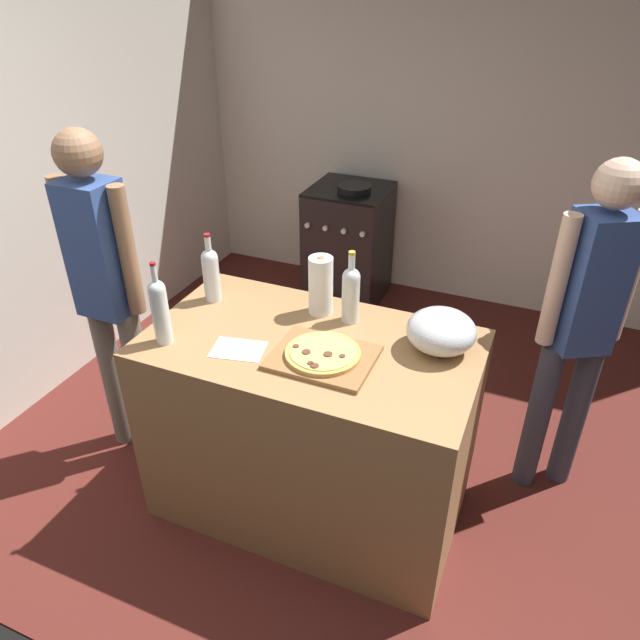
# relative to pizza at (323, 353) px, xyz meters

# --- Properties ---
(ground_plane) EXTENTS (4.38, 3.73, 0.02)m
(ground_plane) POSITION_rel_pizza_xyz_m (-0.04, 0.89, -0.97)
(ground_plane) COLOR #511E19
(kitchen_wall_rear) EXTENTS (4.38, 0.10, 2.60)m
(kitchen_wall_rear) POSITION_rel_pizza_xyz_m (-0.04, 2.50, 0.34)
(kitchen_wall_rear) COLOR silver
(kitchen_wall_rear) RESTS_ON ground_plane
(kitchen_wall_left) EXTENTS (0.10, 3.73, 2.60)m
(kitchen_wall_left) POSITION_rel_pizza_xyz_m (-1.98, 0.89, 0.34)
(kitchen_wall_left) COLOR silver
(kitchen_wall_left) RESTS_ON ground_plane
(counter) EXTENTS (1.38, 0.79, 0.93)m
(counter) POSITION_rel_pizza_xyz_m (-0.09, 0.10, -0.50)
(counter) COLOR #9E7247
(counter) RESTS_ON ground_plane
(cutting_board) EXTENTS (0.40, 0.32, 0.02)m
(cutting_board) POSITION_rel_pizza_xyz_m (0.00, 0.00, -0.02)
(cutting_board) COLOR olive
(cutting_board) RESTS_ON counter
(pizza) EXTENTS (0.30, 0.30, 0.03)m
(pizza) POSITION_rel_pizza_xyz_m (0.00, 0.00, 0.00)
(pizza) COLOR tan
(pizza) RESTS_ON cutting_board
(mixing_bowl) EXTENTS (0.28, 0.28, 0.17)m
(mixing_bowl) POSITION_rel_pizza_xyz_m (0.41, 0.25, 0.06)
(mixing_bowl) COLOR #B2B2B7
(mixing_bowl) RESTS_ON counter
(paper_towel_roll) EXTENTS (0.11, 0.11, 0.27)m
(paper_towel_roll) POSITION_rel_pizza_xyz_m (-0.15, 0.34, 0.10)
(paper_towel_roll) COLOR white
(paper_towel_roll) RESTS_ON counter
(wine_bottle_amber) EXTENTS (0.08, 0.08, 0.33)m
(wine_bottle_amber) POSITION_rel_pizza_xyz_m (-0.65, 0.25, 0.11)
(wine_bottle_amber) COLOR silver
(wine_bottle_amber) RESTS_ON counter
(wine_bottle_green) EXTENTS (0.07, 0.07, 0.36)m
(wine_bottle_green) POSITION_rel_pizza_xyz_m (-0.65, -0.14, 0.13)
(wine_bottle_green) COLOR silver
(wine_bottle_green) RESTS_ON counter
(wine_bottle_dark) EXTENTS (0.08, 0.08, 0.33)m
(wine_bottle_dark) POSITION_rel_pizza_xyz_m (-0.00, 0.32, 0.11)
(wine_bottle_dark) COLOR silver
(wine_bottle_dark) RESTS_ON counter
(recipe_sheet) EXTENTS (0.24, 0.19, 0.00)m
(recipe_sheet) POSITION_rel_pizza_xyz_m (-0.34, -0.07, -0.03)
(recipe_sheet) COLOR white
(recipe_sheet) RESTS_ON counter
(stove) EXTENTS (0.55, 0.58, 0.93)m
(stove) POSITION_rel_pizza_xyz_m (-0.67, 2.10, -0.52)
(stove) COLOR black
(stove) RESTS_ON ground_plane
(person_in_stripes) EXTENTS (0.40, 0.20, 1.70)m
(person_in_stripes) POSITION_rel_pizza_xyz_m (-1.14, 0.10, 0.03)
(person_in_stripes) COLOR slate
(person_in_stripes) RESTS_ON ground_plane
(person_in_red) EXTENTS (0.34, 0.28, 1.66)m
(person_in_red) POSITION_rel_pizza_xyz_m (0.93, 0.68, -0.01)
(person_in_red) COLOR #383D4C
(person_in_red) RESTS_ON ground_plane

